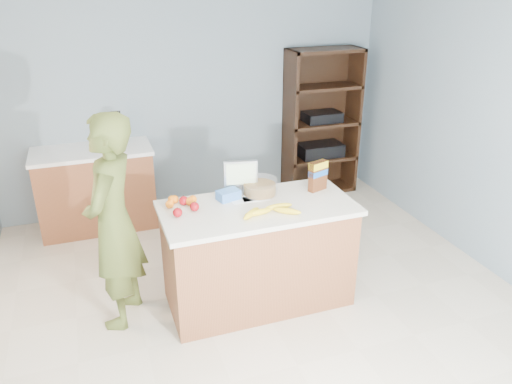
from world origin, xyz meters
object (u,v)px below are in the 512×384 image
object	(u,v)px
counter_peninsula	(258,258)
shelving_unit	(320,125)
person	(114,223)
tv	(241,175)
cereal_box	(318,174)

from	to	relation	value
counter_peninsula	shelving_unit	bearing A→B (deg)	52.89
person	tv	world-z (taller)	person
counter_peninsula	person	distance (m)	1.21
shelving_unit	tv	distance (m)	2.38
tv	cereal_box	bearing A→B (deg)	-14.86
shelving_unit	person	size ratio (longest dim) A/B	1.04
counter_peninsula	person	bearing A→B (deg)	172.53
shelving_unit	cereal_box	xyz separation A→B (m)	(-0.96, -1.92, 0.19)
counter_peninsula	tv	size ratio (longest dim) A/B	5.53
cereal_box	counter_peninsula	bearing A→B (deg)	-167.34
counter_peninsula	shelving_unit	size ratio (longest dim) A/B	0.87
counter_peninsula	tv	bearing A→B (deg)	99.09
cereal_box	tv	bearing A→B (deg)	165.14
shelving_unit	person	distance (m)	3.28
shelving_unit	counter_peninsula	bearing A→B (deg)	-127.11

